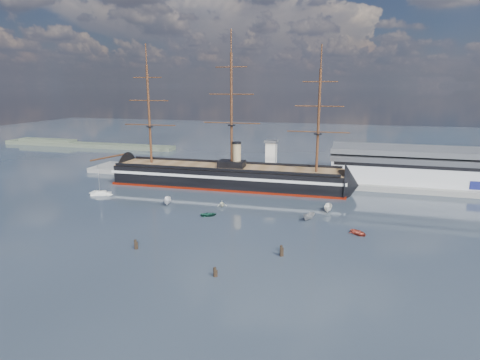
# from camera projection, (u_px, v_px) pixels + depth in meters

# --- Properties ---
(ground) EXTENTS (600.00, 600.00, 0.00)m
(ground) POSITION_uv_depth(u_px,v_px,m) (242.00, 203.00, 133.84)
(ground) COLOR #232D38
(ground) RESTS_ON ground
(quay) EXTENTS (180.00, 18.00, 2.00)m
(quay) POSITION_uv_depth(u_px,v_px,m) (289.00, 181.00, 164.90)
(quay) COLOR slate
(quay) RESTS_ON ground
(warehouse) EXTENTS (63.00, 21.00, 11.60)m
(warehouse) POSITION_uv_depth(u_px,v_px,m) (415.00, 166.00, 154.07)
(warehouse) COLOR #B7BABC
(warehouse) RESTS_ON ground
(quay_tower) EXTENTS (5.00, 5.00, 15.00)m
(quay_tower) POSITION_uv_depth(u_px,v_px,m) (271.00, 158.00, 161.72)
(quay_tower) COLOR silver
(quay_tower) RESTS_ON ground
(shoreline) EXTENTS (120.00, 10.00, 4.00)m
(shoreline) POSITION_uv_depth(u_px,v_px,m) (74.00, 144.00, 259.47)
(shoreline) COLOR #3F4C38
(shoreline) RESTS_ON ground
(warship) EXTENTS (113.07, 18.44, 53.94)m
(warship) POSITION_uv_depth(u_px,v_px,m) (223.00, 176.00, 155.21)
(warship) COLOR black
(warship) RESTS_ON ground
(sailboat) EXTENTS (7.14, 4.58, 11.05)m
(sailboat) POSITION_uv_depth(u_px,v_px,m) (101.00, 193.00, 143.15)
(sailboat) COLOR silver
(sailboat) RESTS_ON ground
(motorboat_a) EXTENTS (7.53, 4.96, 2.83)m
(motorboat_a) POSITION_uv_depth(u_px,v_px,m) (168.00, 205.00, 131.79)
(motorboat_a) COLOR white
(motorboat_a) RESTS_ON ground
(motorboat_b) EXTENTS (2.36, 3.28, 1.42)m
(motorboat_b) POSITION_uv_depth(u_px,v_px,m) (209.00, 216.00, 120.22)
(motorboat_b) COLOR #134132
(motorboat_b) RESTS_ON ground
(motorboat_c) EXTENTS (6.56, 4.71, 2.47)m
(motorboat_c) POSITION_uv_depth(u_px,v_px,m) (309.00, 220.00, 116.70)
(motorboat_c) COLOR gray
(motorboat_c) RESTS_ON ground
(motorboat_d) EXTENTS (6.11, 4.71, 2.06)m
(motorboat_d) POSITION_uv_depth(u_px,v_px,m) (222.00, 206.00, 129.84)
(motorboat_d) COLOR beige
(motorboat_d) RESTS_ON ground
(motorboat_e) EXTENTS (3.15, 3.16, 1.49)m
(motorboat_e) POSITION_uv_depth(u_px,v_px,m) (358.00, 235.00, 105.21)
(motorboat_e) COLOR #A43C2C
(motorboat_e) RESTS_ON ground
(motorboat_f) EXTENTS (7.23, 3.01, 2.83)m
(motorboat_f) POSITION_uv_depth(u_px,v_px,m) (328.00, 212.00, 124.19)
(motorboat_f) COLOR white
(motorboat_f) RESTS_ON ground
(piling_near_left) EXTENTS (0.64, 0.64, 3.07)m
(piling_near_left) POSITION_uv_depth(u_px,v_px,m) (136.00, 249.00, 95.85)
(piling_near_left) COLOR black
(piling_near_left) RESTS_ON ground
(piling_near_mid) EXTENTS (0.64, 0.64, 2.72)m
(piling_near_mid) POSITION_uv_depth(u_px,v_px,m) (215.00, 277.00, 81.99)
(piling_near_mid) COLOR black
(piling_near_mid) RESTS_ON ground
(piling_near_right) EXTENTS (0.64, 0.64, 3.35)m
(piling_near_right) POSITION_uv_depth(u_px,v_px,m) (281.00, 256.00, 91.81)
(piling_near_right) COLOR black
(piling_near_right) RESTS_ON ground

